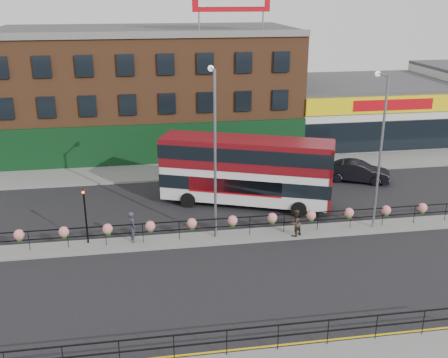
{
  "coord_description": "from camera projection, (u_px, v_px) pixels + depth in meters",
  "views": [
    {
      "loc": [
        -4.73,
        -26.39,
        13.23
      ],
      "look_at": [
        0.0,
        3.0,
        2.5
      ],
      "focal_mm": 42.0,
      "sensor_mm": 36.0,
      "label": 1
    }
  ],
  "objects": [
    {
      "name": "north_pavement",
      "position": [
        206.0,
        170.0,
        40.83
      ],
      "size": [
        60.0,
        4.0,
        0.15
      ],
      "primitive_type": "cube",
      "color": "slate",
      "rests_on": "ground"
    },
    {
      "name": "south_railing",
      "position": [
        227.0,
        337.0,
        19.7
      ],
      "size": [
        20.04,
        0.05,
        1.12
      ],
      "color": "black",
      "rests_on": "south_pavement"
    },
    {
      "name": "pedestrian_b",
      "position": [
        296.0,
        223.0,
        29.41
      ],
      "size": [
        1.29,
        1.26,
        1.58
      ],
      "primitive_type": "imported",
      "rotation": [
        0.0,
        0.0,
        3.67
      ],
      "color": "#372B21",
      "rests_on": "median"
    },
    {
      "name": "lamp_column_west",
      "position": [
        214.0,
        140.0,
        27.98
      ],
      "size": [
        0.34,
        1.64,
        9.36
      ],
      "color": "slate",
      "rests_on": "median"
    },
    {
      "name": "car",
      "position": [
        358.0,
        171.0,
        38.32
      ],
      "size": [
        5.01,
        5.77,
        1.51
      ],
      "primitive_type": "imported",
      "rotation": [
        0.0,
        0.0,
        1.15
      ],
      "color": "black",
      "rests_on": "ground"
    },
    {
      "name": "brick_building",
      "position": [
        148.0,
        89.0,
        45.91
      ],
      "size": [
        25.0,
        12.21,
        10.3
      ],
      "color": "brown",
      "rests_on": "ground"
    },
    {
      "name": "ground",
      "position": [
        232.0,
        238.0,
        29.71
      ],
      "size": [
        120.0,
        120.0,
        0.0
      ],
      "primitive_type": "plane",
      "color": "black",
      "rests_on": "ground"
    },
    {
      "name": "double_decker_bus",
      "position": [
        247.0,
        165.0,
        33.46
      ],
      "size": [
        11.16,
        6.4,
        4.44
      ],
      "color": "silver",
      "rests_on": "ground"
    },
    {
      "name": "median",
      "position": [
        232.0,
        237.0,
        29.68
      ],
      "size": [
        60.0,
        1.6,
        0.15
      ],
      "primitive_type": "cube",
      "color": "slate",
      "rests_on": "ground"
    },
    {
      "name": "lamp_column_east",
      "position": [
        380.0,
        139.0,
        29.24
      ],
      "size": [
        0.32,
        1.56,
        8.89
      ],
      "color": "slate",
      "rests_on": "median"
    },
    {
      "name": "yellow_line_outer",
      "position": [
        276.0,
        349.0,
        20.53
      ],
      "size": [
        60.0,
        0.1,
        0.01
      ],
      "primitive_type": "cube",
      "color": "gold",
      "rests_on": "ground"
    },
    {
      "name": "traffic_light_median",
      "position": [
        84.0,
        204.0,
        28.04
      ],
      "size": [
        0.15,
        0.28,
        3.65
      ],
      "color": "black",
      "rests_on": "median"
    },
    {
      "name": "supermarket",
      "position": [
        362.0,
        109.0,
        49.68
      ],
      "size": [
        15.0,
        12.25,
        5.3
      ],
      "color": "silver",
      "rests_on": "ground"
    },
    {
      "name": "median_railing",
      "position": [
        232.0,
        221.0,
        29.35
      ],
      "size": [
        30.04,
        0.56,
        1.23
      ],
      "color": "black",
      "rests_on": "median"
    },
    {
      "name": "yellow_line_inner",
      "position": [
        275.0,
        346.0,
        20.7
      ],
      "size": [
        60.0,
        0.1,
        0.01
      ],
      "primitive_type": "cube",
      "color": "gold",
      "rests_on": "ground"
    },
    {
      "name": "pedestrian_a",
      "position": [
        132.0,
        227.0,
        28.71
      ],
      "size": [
        0.88,
        0.77,
        1.77
      ],
      "primitive_type": "imported",
      "rotation": [
        0.0,
        0.0,
        1.86
      ],
      "color": "#2E2F3A",
      "rests_on": "median"
    }
  ]
}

